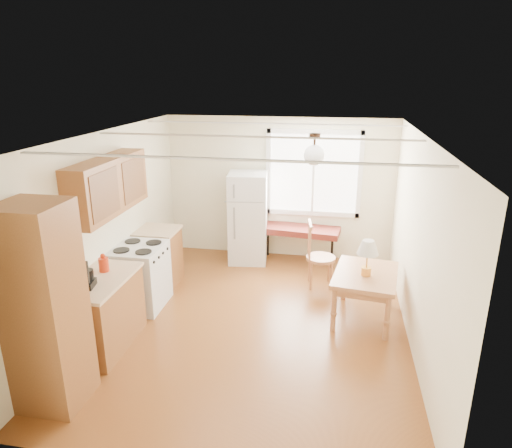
% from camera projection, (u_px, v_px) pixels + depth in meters
% --- Properties ---
extents(room_shell, '(4.60, 5.60, 2.62)m').
position_uv_depth(room_shell, '(254.00, 235.00, 5.76)').
color(room_shell, '#5F3013').
rests_on(room_shell, ground).
extents(kitchen_run, '(0.65, 3.40, 2.20)m').
position_uv_depth(kitchen_run, '(107.00, 276.00, 5.59)').
color(kitchen_run, brown).
rests_on(kitchen_run, ground).
extents(window_unit, '(1.64, 0.05, 1.51)m').
position_uv_depth(window_unit, '(313.00, 173.00, 7.88)').
color(window_unit, white).
rests_on(window_unit, room_shell).
extents(pendant_light, '(0.26, 0.26, 0.40)m').
position_uv_depth(pendant_light, '(314.00, 154.00, 5.71)').
color(pendant_light, '#321F16').
rests_on(pendant_light, room_shell).
extents(refrigerator, '(0.72, 0.72, 1.59)m').
position_uv_depth(refrigerator, '(248.00, 218.00, 7.97)').
color(refrigerator, silver).
rests_on(refrigerator, ground).
extents(bench, '(1.44, 0.67, 0.64)m').
position_uv_depth(bench, '(299.00, 231.00, 7.97)').
color(bench, '#571A14').
rests_on(bench, ground).
extents(dining_table, '(0.95, 1.18, 0.67)m').
position_uv_depth(dining_table, '(365.00, 280.00, 6.10)').
color(dining_table, '#A2653E').
rests_on(dining_table, ground).
extents(chair, '(0.47, 0.46, 1.04)m').
position_uv_depth(chair, '(315.00, 250.00, 7.04)').
color(chair, '#A2653E').
rests_on(chair, ground).
extents(table_lamp, '(0.28, 0.28, 0.49)m').
position_uv_depth(table_lamp, '(368.00, 250.00, 5.89)').
color(table_lamp, gold).
rests_on(table_lamp, dining_table).
extents(coffee_maker, '(0.21, 0.25, 0.34)m').
position_uv_depth(coffee_maker, '(85.00, 278.00, 5.09)').
color(coffee_maker, black).
rests_on(coffee_maker, kitchen_run).
extents(kettle, '(0.12, 0.12, 0.23)m').
position_uv_depth(kettle, '(104.00, 264.00, 5.53)').
color(kettle, red).
rests_on(kettle, kitchen_run).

